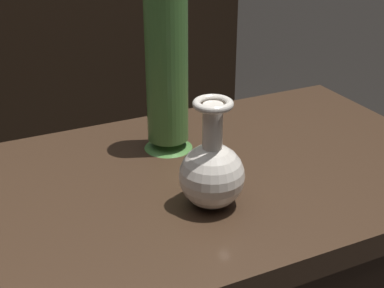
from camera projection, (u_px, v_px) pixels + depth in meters
The scene contains 3 objects.
back_display_shelf at pixel (13, 48), 3.00m from camera, with size 2.60×0.40×0.99m.
vase_centerpiece at pixel (212, 171), 0.97m from camera, with size 0.12×0.12×0.20m.
vase_tall_behind at pixel (167, 74), 1.14m from camera, with size 0.11×0.11×0.35m.
Camera 1 is at (-0.37, -0.87, 1.34)m, focal length 51.26 mm.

